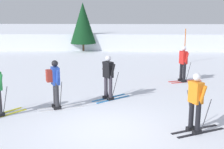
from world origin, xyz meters
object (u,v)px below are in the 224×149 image
at_px(skier_orange, 196,101).
at_px(skier_blue, 55,82).
at_px(skier_red, 183,63).
at_px(conifer_far_left, 83,23).
at_px(trail_marker_pole, 185,46).
at_px(skier_black, 108,76).

relative_size(skier_orange, skier_blue, 1.00).
distance_m(skier_red, conifer_far_left, 12.18).
bearing_deg(skier_orange, skier_blue, 155.75).
height_order(skier_orange, trail_marker_pole, trail_marker_pole).
distance_m(skier_orange, trail_marker_pole, 11.34).
bearing_deg(skier_blue, conifer_far_left, 92.94).
relative_size(skier_black, skier_red, 1.00).
xyz_separation_m(skier_black, skier_orange, (2.53, -3.08, -0.00)).
height_order(skier_orange, conifer_far_left, conifer_far_left).
bearing_deg(skier_black, skier_orange, -50.61).
xyz_separation_m(skier_red, conifer_far_left, (-5.97, 10.53, 1.35)).
bearing_deg(trail_marker_pole, conifer_far_left, 142.87).
relative_size(skier_black, skier_blue, 1.00).
bearing_deg(skier_red, skier_orange, -98.50).
distance_m(skier_blue, conifer_far_left, 14.68).
relative_size(skier_blue, conifer_far_left, 0.44).
relative_size(trail_marker_pole, conifer_far_left, 0.56).
bearing_deg(skier_black, skier_blue, -147.69).
height_order(skier_red, conifer_far_left, conifer_far_left).
distance_m(skier_red, skier_orange, 6.08).
bearing_deg(skier_red, conifer_far_left, 119.55).
bearing_deg(conifer_far_left, skier_blue, -87.06).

